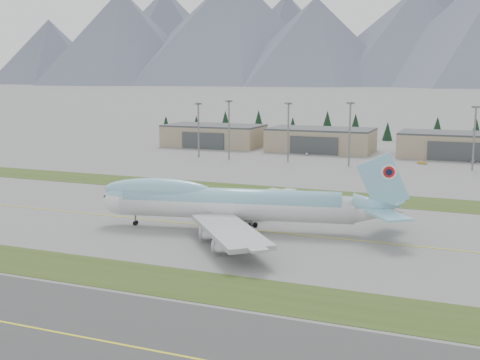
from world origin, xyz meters
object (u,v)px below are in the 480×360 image
at_px(hangar_left, 214,135).
at_px(service_vehicle_a, 307,155).
at_px(hangar_right, 457,145).
at_px(hangar_center, 321,140).
at_px(boeing_747_freighter, 232,203).
at_px(service_vehicle_c, 473,162).
at_px(service_vehicle_b, 422,164).

relative_size(hangar_left, service_vehicle_a, 15.43).
height_order(hangar_right, service_vehicle_a, hangar_right).
bearing_deg(service_vehicle_a, hangar_center, 56.19).
bearing_deg(hangar_right, boeing_747_freighter, -105.68).
xyz_separation_m(boeing_747_freighter, service_vehicle_c, (49.53, 137.39, -6.15)).
distance_m(boeing_747_freighter, hangar_left, 167.57).
xyz_separation_m(hangar_center, hangar_right, (60.00, 0.00, 0.00)).
bearing_deg(service_vehicle_c, boeing_747_freighter, -98.16).
bearing_deg(hangar_center, hangar_left, 180.00).
relative_size(hangar_left, service_vehicle_b, 12.85).
bearing_deg(boeing_747_freighter, service_vehicle_c, 58.66).
bearing_deg(service_vehicle_c, service_vehicle_b, -134.02).
bearing_deg(service_vehicle_a, service_vehicle_c, -24.18).
bearing_deg(hangar_left, hangar_center, 0.00).
xyz_separation_m(hangar_left, hangar_right, (115.00, 0.00, 0.00)).
relative_size(hangar_right, service_vehicle_c, 10.20).
distance_m(service_vehicle_a, service_vehicle_b, 51.31).
xyz_separation_m(hangar_right, service_vehicle_b, (-11.78, -26.54, -5.39)).
relative_size(hangar_center, service_vehicle_c, 10.20).
distance_m(hangar_right, service_vehicle_a, 64.48).
distance_m(boeing_747_freighter, service_vehicle_c, 146.18).
relative_size(hangar_left, hangar_right, 1.00).
bearing_deg(boeing_747_freighter, service_vehicle_b, 64.67).
height_order(boeing_747_freighter, service_vehicle_a, boeing_747_freighter).
bearing_deg(hangar_left, service_vehicle_c, -6.37).
height_order(service_vehicle_a, service_vehicle_c, service_vehicle_c).
bearing_deg(service_vehicle_a, hangar_left, 136.09).
distance_m(hangar_left, service_vehicle_a, 55.68).
height_order(hangar_left, service_vehicle_c, hangar_left).
height_order(hangar_right, service_vehicle_b, hangar_right).
xyz_separation_m(boeing_747_freighter, hangar_right, (42.40, 151.02, -0.76)).
bearing_deg(hangar_center, service_vehicle_a, -97.24).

